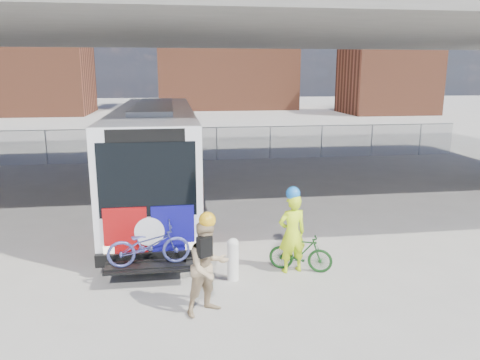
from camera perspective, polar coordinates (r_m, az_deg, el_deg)
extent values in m
plane|color=#9E9991|center=(14.39, -2.25, -6.28)|extent=(160.00, 160.00, 0.00)
cube|color=silver|center=(16.90, -10.20, 3.24)|extent=(2.55, 12.00, 3.20)
cube|color=black|center=(17.30, -10.23, 5.61)|extent=(2.61, 11.00, 1.28)
cube|color=black|center=(10.99, -11.23, 0.06)|extent=(2.24, 0.12, 1.76)
cube|color=black|center=(10.81, -11.47, 5.36)|extent=(1.78, 0.12, 0.30)
cube|color=black|center=(11.45, -10.84, -9.28)|extent=(2.55, 0.20, 0.30)
cube|color=maroon|center=(11.30, -13.78, -6.22)|extent=(1.00, 0.08, 1.20)
cube|color=navy|center=(11.24, -8.16, -6.07)|extent=(1.00, 0.08, 1.20)
cylinder|color=silver|center=(11.24, -10.98, -6.19)|extent=(0.70, 0.06, 0.70)
cube|color=gray|center=(16.70, -10.43, 8.90)|extent=(1.28, 7.20, 0.14)
cube|color=black|center=(10.99, -10.95, -10.26)|extent=(2.00, 0.70, 0.06)
cylinder|color=black|center=(13.09, -15.63, -6.45)|extent=(0.30, 1.00, 1.00)
cylinder|color=black|center=(12.98, -5.42, -6.17)|extent=(0.30, 1.00, 1.00)
cylinder|color=black|center=(21.35, -12.80, 1.17)|extent=(0.30, 1.00, 1.00)
cylinder|color=black|center=(21.29, -6.59, 1.37)|extent=(0.30, 1.00, 1.00)
cube|color=maroon|center=(13.44, -16.16, -2.39)|extent=(0.06, 2.60, 1.70)
cube|color=navy|center=(14.98, -15.35, -0.79)|extent=(0.06, 1.40, 1.70)
cube|color=maroon|center=(13.32, -4.98, -2.06)|extent=(0.06, 2.60, 1.70)
cube|color=navy|center=(14.87, -5.33, -0.48)|extent=(0.06, 1.40, 1.70)
imported|color=#3E4588|center=(10.80, -11.07, -7.74)|extent=(1.90, 0.83, 0.97)
cube|color=#605E59|center=(17.69, -3.89, 19.44)|extent=(40.00, 16.00, 1.50)
cylinder|color=gray|center=(26.65, -22.53, 3.67)|extent=(0.06, 0.06, 1.80)
cylinder|color=gray|center=(25.94, -13.93, 4.05)|extent=(0.06, 0.06, 1.80)
cylinder|color=gray|center=(25.85, -5.06, 4.35)|extent=(0.06, 0.06, 1.80)
cylinder|color=gray|center=(26.36, 3.68, 4.54)|extent=(0.06, 0.06, 1.80)
cylinder|color=gray|center=(27.46, 11.91, 4.62)|extent=(0.06, 0.06, 1.80)
cylinder|color=gray|center=(29.07, 19.36, 4.62)|extent=(0.06, 0.06, 1.80)
plane|color=gray|center=(25.85, -5.06, 4.35)|extent=(30.00, 0.00, 30.00)
cube|color=gray|center=(25.73, -5.10, 6.37)|extent=(30.00, 0.05, 0.04)
cube|color=brown|center=(60.84, -24.62, 12.04)|extent=(14.00, 10.00, 10.00)
cube|color=brown|center=(65.95, -1.82, 14.02)|extent=(18.00, 12.00, 12.00)
cube|color=brown|center=(59.24, 17.55, 11.63)|extent=(10.00, 8.00, 8.00)
cylinder|color=brown|center=(70.66, 4.69, 19.19)|extent=(2.20, 2.20, 25.00)
cylinder|color=beige|center=(11.03, -0.86, -9.95)|extent=(0.27, 0.27, 0.89)
sphere|color=beige|center=(10.86, -0.87, -7.78)|extent=(0.27, 0.27, 0.27)
imported|color=#D5FF1A|center=(11.35, 6.36, -6.50)|extent=(0.79, 0.60, 1.94)
sphere|color=blue|center=(11.07, 6.49, -1.64)|extent=(0.34, 0.34, 0.34)
imported|color=tan|center=(9.45, -3.92, -10.60)|extent=(1.17, 1.09, 1.93)
sphere|color=gold|center=(9.11, -4.01, -4.91)|extent=(0.33, 0.33, 0.33)
cube|color=black|center=(9.09, -4.35, -8.08)|extent=(0.32, 0.28, 0.40)
imported|color=#144017|center=(11.59, 7.39, -8.80)|extent=(1.60, 1.00, 0.93)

